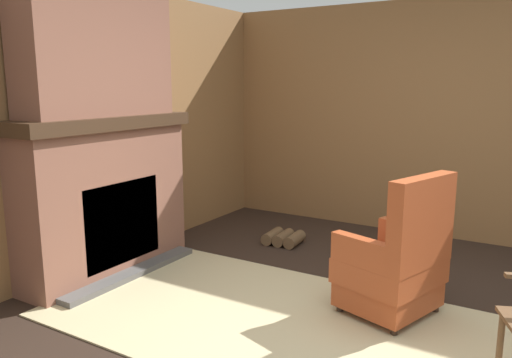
{
  "coord_description": "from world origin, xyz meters",
  "views": [
    {
      "loc": [
        0.94,
        -2.98,
        1.66
      ],
      "look_at": [
        -1.11,
        0.43,
        0.9
      ],
      "focal_mm": 35.0,
      "sensor_mm": 36.0,
      "label": 1
    }
  ],
  "objects_px": {
    "armchair": "(396,265)",
    "storage_case": "(106,108)",
    "firewood_stack": "(284,238)",
    "oil_lamp_vase": "(36,107)"
  },
  "relations": [
    {
      "from": "oil_lamp_vase",
      "to": "storage_case",
      "type": "height_order",
      "value": "oil_lamp_vase"
    },
    {
      "from": "oil_lamp_vase",
      "to": "storage_case",
      "type": "bearing_deg",
      "value": 89.99
    },
    {
      "from": "armchair",
      "to": "storage_case",
      "type": "distance_m",
      "value": 2.73
    },
    {
      "from": "oil_lamp_vase",
      "to": "storage_case",
      "type": "distance_m",
      "value": 0.68
    },
    {
      "from": "armchair",
      "to": "firewood_stack",
      "type": "relative_size",
      "value": 2.63
    },
    {
      "from": "firewood_stack",
      "to": "storage_case",
      "type": "relative_size",
      "value": 1.6
    },
    {
      "from": "firewood_stack",
      "to": "oil_lamp_vase",
      "type": "bearing_deg",
      "value": -116.19
    },
    {
      "from": "armchair",
      "to": "storage_case",
      "type": "bearing_deg",
      "value": 25.94
    },
    {
      "from": "armchair",
      "to": "oil_lamp_vase",
      "type": "xyz_separation_m",
      "value": [
        -2.49,
        -1.03,
        1.11
      ]
    },
    {
      "from": "firewood_stack",
      "to": "storage_case",
      "type": "height_order",
      "value": "storage_case"
    }
  ]
}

